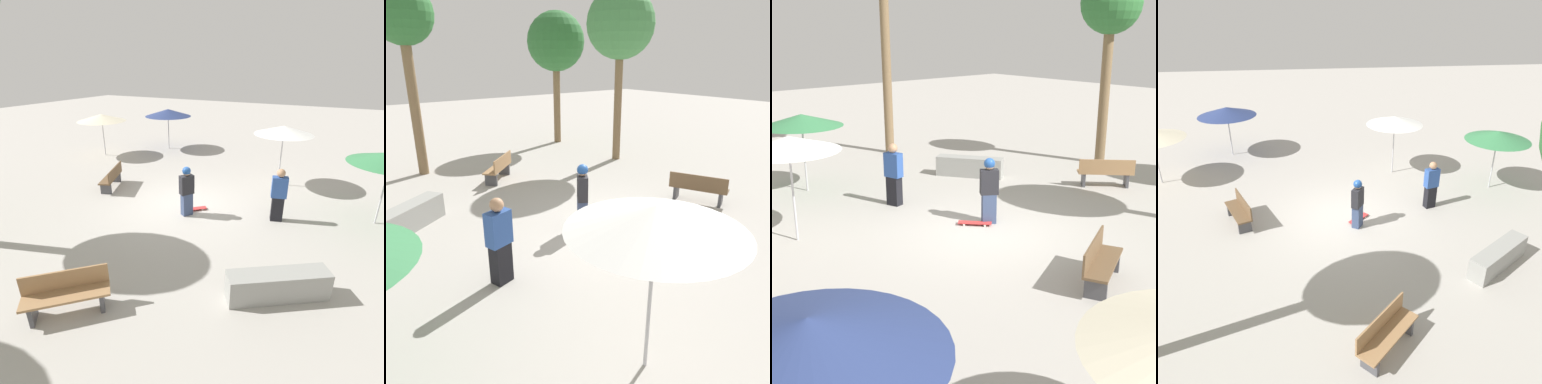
{
  "view_description": "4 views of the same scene",
  "coord_description": "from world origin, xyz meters",
  "views": [
    {
      "loc": [
        -8.14,
        -4.51,
        4.43
      ],
      "look_at": [
        -0.94,
        -0.83,
        0.98
      ],
      "focal_mm": 28.0,
      "sensor_mm": 36.0,
      "label": 1
    },
    {
      "loc": [
        5.94,
        -5.64,
        3.94
      ],
      "look_at": [
        -0.73,
        -0.48,
        0.89
      ],
      "focal_mm": 35.0,
      "sensor_mm": 36.0,
      "label": 2
    },
    {
      "loc": [
        7.89,
        8.19,
        4.56
      ],
      "look_at": [
        -0.17,
        -0.89,
        0.76
      ],
      "focal_mm": 50.0,
      "sensor_mm": 36.0,
      "label": 3
    },
    {
      "loc": [
        -10.45,
        1.06,
        6.33
      ],
      "look_at": [
        -0.16,
        -0.28,
        1.0
      ],
      "focal_mm": 35.0,
      "sensor_mm": 36.0,
      "label": 4
    }
  ],
  "objects": [
    {
      "name": "ground_plane",
      "position": [
        0.0,
        0.0,
        0.0
      ],
      "size": [
        60.0,
        60.0,
        0.0
      ],
      "primitive_type": "plane",
      "color": "#ADA8A0"
    },
    {
      "name": "skater_main",
      "position": [
        -0.59,
        -0.46,
        0.86
      ],
      "size": [
        0.48,
        0.43,
        1.6
      ],
      "rotation": [
        0.0,
        0.0,
        5.69
      ],
      "color": "#38476B",
      "rests_on": "ground_plane"
    },
    {
      "name": "skateboard",
      "position": [
        -0.22,
        -0.55,
        0.06
      ],
      "size": [
        0.68,
        0.73,
        0.07
      ],
      "rotation": [
        0.0,
        0.0,
        5.44
      ],
      "color": "red",
      "rests_on": "ground_plane"
    },
    {
      "name": "concrete_ledge",
      "position": [
        -3.04,
        -3.85,
        0.31
      ],
      "size": [
        1.55,
        2.01,
        0.61
      ],
      "rotation": [
        0.0,
        0.0,
        2.15
      ],
      "color": "gray",
      "rests_on": "ground_plane"
    },
    {
      "name": "bench_near",
      "position": [
        -5.25,
        -0.35,
        0.43
      ],
      "size": [
        1.42,
        1.46,
        0.85
      ],
      "rotation": [
        0.0,
        0.0,
        2.33
      ],
      "color": "#47474C",
      "rests_on": "ground_plane"
    },
    {
      "name": "bench_far",
      "position": [
        0.11,
        3.18,
        0.43
      ],
      "size": [
        1.64,
        1.04,
        0.85
      ],
      "rotation": [
        0.0,
        0.0,
        0.41
      ],
      "color": "#47474C",
      "rests_on": "ground_plane"
    },
    {
      "name": "shade_umbrella_white",
      "position": [
        3.35,
        -2.49,
        2.18
      ],
      "size": [
        2.2,
        2.2,
        2.34
      ],
      "color": "#B7B7BC",
      "rests_on": "ground_plane"
    },
    {
      "name": "palm_tree_left",
      "position": [
        -9.06,
        4.68,
        4.53
      ],
      "size": [
        2.59,
        2.59,
        5.89
      ],
      "color": "brown",
      "rests_on": "ground_plane"
    },
    {
      "name": "palm_tree_center_left",
      "position": [
        -4.91,
        4.7,
        5.01
      ],
      "size": [
        2.52,
        2.52,
        6.34
      ],
      "color": "brown",
      "rests_on": "ground_plane"
    },
    {
      "name": "palm_tree_center_right",
      "position": [
        -7.58,
        -2.16,
        5.05
      ],
      "size": [
        1.96,
        1.96,
        6.22
      ],
      "color": "brown",
      "rests_on": "ground_plane"
    },
    {
      "name": "bystander_watching",
      "position": [
        0.33,
        -3.09,
        0.83
      ],
      "size": [
        0.37,
        0.5,
        1.66
      ],
      "rotation": [
        0.0,
        0.0,
        1.85
      ],
      "color": "black",
      "rests_on": "ground_plane"
    }
  ]
}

